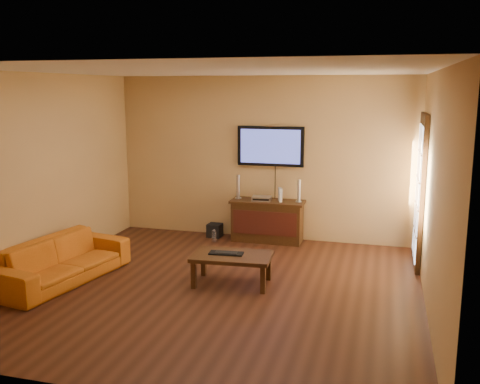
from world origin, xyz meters
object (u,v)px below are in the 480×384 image
at_px(television, 271,146).
at_px(game_console, 280,195).
at_px(coffee_table, 232,258).
at_px(subwoofer, 215,230).
at_px(sofa, 62,253).
at_px(speaker_left, 238,188).
at_px(bottle, 214,236).
at_px(keyboard, 226,253).
at_px(media_console, 267,221).
at_px(av_receiver, 262,198).
at_px(speaker_right, 299,192).

xyz_separation_m(television, game_console, (0.21, -0.20, -0.76)).
relative_size(coffee_table, subwoofer, 4.62).
xyz_separation_m(sofa, speaker_left, (1.68, 2.57, 0.50)).
distance_m(television, bottle, 1.75).
bearing_deg(keyboard, speaker_left, 101.43).
height_order(sofa, game_console, game_console).
bearing_deg(media_console, sofa, -130.85).
bearing_deg(av_receiver, bottle, -166.94).
xyz_separation_m(coffee_table, bottle, (-0.84, 1.81, -0.25)).
distance_m(media_console, subwoofer, 0.95).
bearing_deg(subwoofer, sofa, -113.00).
height_order(bottle, keyboard, keyboard).
height_order(av_receiver, game_console, game_console).
bearing_deg(speaker_right, television, 162.90).
bearing_deg(game_console, subwoofer, 157.85).
relative_size(speaker_left, keyboard, 0.89).
bearing_deg(television, speaker_left, -162.61).
relative_size(sofa, subwoofer, 8.44).
height_order(sofa, av_receiver, av_receiver).
distance_m(television, game_console, 0.82).
bearing_deg(speaker_right, sofa, -136.43).
xyz_separation_m(sofa, av_receiver, (2.10, 2.52, 0.35)).
height_order(sofa, keyboard, sofa).
distance_m(coffee_table, bottle, 2.01).
height_order(media_console, speaker_right, speaker_right).
height_order(sofa, bottle, sofa).
height_order(speaker_right, game_console, speaker_right).
height_order(av_receiver, keyboard, av_receiver).
distance_m(av_receiver, bottle, 1.01).
distance_m(speaker_right, av_receiver, 0.62).
height_order(speaker_left, keyboard, speaker_left).
height_order(speaker_left, speaker_right, speaker_left).
bearing_deg(media_console, television, 90.00).
distance_m(television, av_receiver, 0.87).
relative_size(speaker_left, speaker_right, 1.09).
distance_m(av_receiver, keyboard, 2.07).
xyz_separation_m(speaker_left, game_console, (0.72, -0.04, -0.07)).
bearing_deg(speaker_left, keyboard, -78.57).
xyz_separation_m(sofa, speaker_right, (2.70, 2.57, 0.48)).
height_order(television, keyboard, television).
relative_size(media_console, subwoofer, 5.32).
bearing_deg(speaker_right, coffee_table, -103.81).
bearing_deg(bottle, speaker_right, 12.19).
bearing_deg(media_console, bottle, -163.02).
height_order(speaker_left, av_receiver, speaker_left).
xyz_separation_m(media_console, speaker_right, (0.51, 0.03, 0.51)).
bearing_deg(subwoofer, game_console, 2.19).
bearing_deg(sofa, coffee_table, -67.56).
relative_size(television, keyboard, 2.45).
distance_m(coffee_table, keyboard, 0.10).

